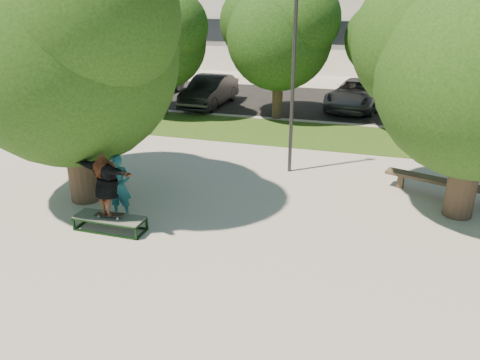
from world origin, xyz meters
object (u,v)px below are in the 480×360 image
(bystander, at_px, (119,187))
(car_grey, at_px, (357,94))
(grind_box, at_px, (110,223))
(tree_left, at_px, (65,41))
(lamppost, at_px, (293,77))
(bench, at_px, (444,183))
(car_silver_b, at_px, (379,92))
(car_dark, at_px, (209,91))
(car_silver_a, at_px, (159,83))

(bystander, xyz_separation_m, car_grey, (5.12, 14.88, -0.14))
(grind_box, height_order, car_grey, car_grey)
(tree_left, bearing_deg, lamppost, 36.42)
(bench, relative_size, car_silver_b, 0.74)
(lamppost, bearing_deg, bench, -9.85)
(car_grey, relative_size, car_silver_b, 1.16)
(car_grey, bearing_deg, car_silver_b, 61.36)
(tree_left, bearing_deg, bystander, -25.85)
(tree_left, bearing_deg, car_silver_b, 62.93)
(tree_left, xyz_separation_m, car_dark, (-0.71, 12.41, -3.64))
(lamppost, height_order, car_silver_a, lamppost)
(tree_left, distance_m, bystander, 4.01)
(bystander, height_order, car_silver_b, bystander)
(grind_box, bearing_deg, car_silver_b, 70.31)
(lamppost, distance_m, car_grey, 10.56)
(car_silver_b, bearing_deg, tree_left, -116.71)
(tree_left, bearing_deg, bench, 17.09)
(grind_box, bearing_deg, car_grey, 72.29)
(bystander, height_order, car_silver_a, bystander)
(bench, distance_m, car_dark, 14.22)
(bench, distance_m, car_silver_a, 18.69)
(grind_box, relative_size, car_grey, 0.34)
(grind_box, bearing_deg, car_silver_a, 111.92)
(grind_box, distance_m, car_grey, 16.44)
(car_silver_a, bearing_deg, bystander, -57.94)
(tree_left, height_order, car_dark, tree_left)
(lamppost, distance_m, car_silver_b, 12.05)
(tree_left, relative_size, car_silver_b, 1.57)
(car_dark, distance_m, car_silver_b, 9.09)
(bystander, bearing_deg, car_dark, 86.79)
(lamppost, bearing_deg, car_dark, 125.22)
(car_grey, bearing_deg, car_silver_a, -172.15)
(lamppost, xyz_separation_m, car_grey, (1.50, 10.17, -2.42))
(bystander, distance_m, car_silver_a, 16.65)
(lamppost, distance_m, bench, 5.52)
(lamppost, xyz_separation_m, car_silver_a, (-10.00, 10.66, -2.50))
(tree_left, relative_size, lamppost, 1.16)
(tree_left, distance_m, bench, 11.22)
(bench, bearing_deg, grind_box, -132.16)
(bystander, xyz_separation_m, bench, (8.36, 3.89, -0.44))
(grind_box, relative_size, car_dark, 0.38)
(tree_left, distance_m, lamppost, 6.70)
(car_silver_a, bearing_deg, lamppost, -37.30)
(bench, distance_m, car_grey, 11.46)
(grind_box, height_order, car_silver_a, car_silver_a)
(tree_left, relative_size, bystander, 4.08)
(bench, relative_size, car_dark, 0.71)
(tree_left, xyz_separation_m, grind_box, (1.79, -1.58, -4.23))
(bystander, height_order, bench, bystander)
(grind_box, bearing_deg, car_dark, 100.13)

